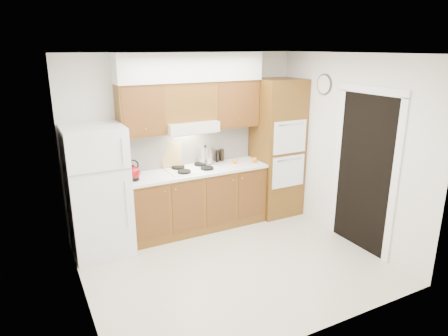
% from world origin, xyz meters
% --- Properties ---
extents(floor, '(3.60, 3.60, 0.00)m').
position_xyz_m(floor, '(0.00, 0.00, 0.00)').
color(floor, '#BAB4A3').
rests_on(floor, ground).
extents(ceiling, '(3.60, 3.60, 0.00)m').
position_xyz_m(ceiling, '(0.00, 0.00, 2.60)').
color(ceiling, white).
rests_on(ceiling, wall_back).
extents(wall_back, '(3.60, 0.02, 2.60)m').
position_xyz_m(wall_back, '(0.00, 1.50, 1.30)').
color(wall_back, silver).
rests_on(wall_back, floor).
extents(wall_left, '(0.02, 3.00, 2.60)m').
position_xyz_m(wall_left, '(-1.80, 0.00, 1.30)').
color(wall_left, silver).
rests_on(wall_left, floor).
extents(wall_right, '(0.02, 3.00, 2.60)m').
position_xyz_m(wall_right, '(1.80, 0.00, 1.30)').
color(wall_right, silver).
rests_on(wall_right, floor).
extents(fridge, '(0.75, 0.72, 1.72)m').
position_xyz_m(fridge, '(-1.41, 1.14, 0.86)').
color(fridge, white).
rests_on(fridge, floor).
extents(base_cabinets, '(2.11, 0.60, 0.90)m').
position_xyz_m(base_cabinets, '(0.02, 1.20, 0.45)').
color(base_cabinets, brown).
rests_on(base_cabinets, floor).
extents(countertop, '(2.13, 0.62, 0.04)m').
position_xyz_m(countertop, '(0.03, 1.19, 0.92)').
color(countertop, white).
rests_on(countertop, base_cabinets).
extents(backsplash, '(2.11, 0.03, 0.56)m').
position_xyz_m(backsplash, '(0.02, 1.49, 1.22)').
color(backsplash, white).
rests_on(backsplash, countertop).
extents(oven_cabinet, '(0.70, 0.65, 2.20)m').
position_xyz_m(oven_cabinet, '(1.44, 1.18, 1.10)').
color(oven_cabinet, brown).
rests_on(oven_cabinet, floor).
extents(upper_cab_left, '(0.63, 0.33, 0.70)m').
position_xyz_m(upper_cab_left, '(-0.71, 1.33, 1.85)').
color(upper_cab_left, brown).
rests_on(upper_cab_left, wall_back).
extents(upper_cab_right, '(0.73, 0.33, 0.70)m').
position_xyz_m(upper_cab_right, '(0.72, 1.33, 1.85)').
color(upper_cab_right, brown).
rests_on(upper_cab_right, wall_back).
extents(range_hood, '(0.75, 0.45, 0.15)m').
position_xyz_m(range_hood, '(-0.02, 1.27, 1.57)').
color(range_hood, silver).
rests_on(range_hood, wall_back).
extents(upper_cab_over_hood, '(0.75, 0.33, 0.55)m').
position_xyz_m(upper_cab_over_hood, '(-0.02, 1.33, 1.92)').
color(upper_cab_over_hood, brown).
rests_on(upper_cab_over_hood, range_hood).
extents(soffit, '(2.13, 0.36, 0.40)m').
position_xyz_m(soffit, '(0.03, 1.32, 2.40)').
color(soffit, silver).
rests_on(soffit, wall_back).
extents(cooktop, '(0.74, 0.50, 0.01)m').
position_xyz_m(cooktop, '(-0.02, 1.21, 0.95)').
color(cooktop, white).
rests_on(cooktop, countertop).
extents(doorway, '(0.02, 0.90, 2.10)m').
position_xyz_m(doorway, '(1.79, -0.35, 1.05)').
color(doorway, black).
rests_on(doorway, floor).
extents(wall_clock, '(0.02, 0.30, 0.30)m').
position_xyz_m(wall_clock, '(1.79, 0.55, 2.15)').
color(wall_clock, '#3F3833').
rests_on(wall_clock, wall_right).
extents(kettle, '(0.20, 0.20, 0.19)m').
position_xyz_m(kettle, '(-0.93, 1.12, 1.05)').
color(kettle, maroon).
rests_on(kettle, countertop).
extents(cutting_board, '(0.30, 0.19, 0.37)m').
position_xyz_m(cutting_board, '(-0.26, 1.43, 1.14)').
color(cutting_board, tan).
rests_on(cutting_board, countertop).
extents(stock_pot, '(0.30, 0.30, 0.24)m').
position_xyz_m(stock_pot, '(0.25, 1.36, 1.09)').
color(stock_pot, silver).
rests_on(stock_pot, cooktop).
extents(condiment_a, '(0.06, 0.06, 0.19)m').
position_xyz_m(condiment_a, '(0.48, 1.40, 1.04)').
color(condiment_a, black).
rests_on(condiment_a, countertop).
extents(condiment_b, '(0.07, 0.07, 0.19)m').
position_xyz_m(condiment_b, '(0.57, 1.42, 1.04)').
color(condiment_b, black).
rests_on(condiment_b, countertop).
extents(condiment_c, '(0.07, 0.07, 0.16)m').
position_xyz_m(condiment_c, '(0.51, 1.45, 1.02)').
color(condiment_c, black).
rests_on(condiment_c, countertop).
extents(orange_near, '(0.11, 0.11, 0.09)m').
position_xyz_m(orange_near, '(0.98, 1.11, 0.98)').
color(orange_near, orange).
rests_on(orange_near, countertop).
extents(orange_far, '(0.09, 0.09, 0.08)m').
position_xyz_m(orange_far, '(0.68, 1.21, 0.98)').
color(orange_far, '#FFA10D').
rests_on(orange_far, countertop).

